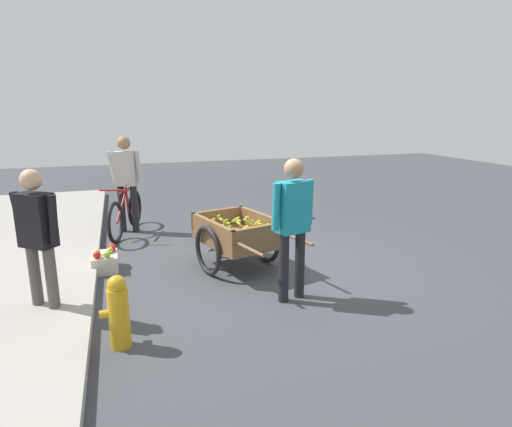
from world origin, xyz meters
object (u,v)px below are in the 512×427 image
(apple_crate, at_px, (105,261))
(dog, at_px, (209,224))
(plastic_bucket, at_px, (300,212))
(bicycle, at_px, (126,214))
(bystander_person, at_px, (38,232))
(cyclist_person, at_px, (126,176))
(fruit_cart, at_px, (238,236))
(vendor_person, at_px, (293,218))
(fire_hydrant, at_px, (118,312))

(apple_crate, bearing_deg, dog, -59.91)
(plastic_bucket, bearing_deg, bicycle, 92.23)
(dog, relative_size, bystander_person, 0.40)
(cyclist_person, xyz_separation_m, dog, (-0.90, -1.20, -0.70))
(dog, bearing_deg, fruit_cart, -174.88)
(vendor_person, xyz_separation_m, bicycle, (3.20, 1.67, -0.57))
(vendor_person, bearing_deg, fruit_cart, 15.30)
(cyclist_person, height_order, plastic_bucket, cyclist_person)
(plastic_bucket, distance_m, apple_crate, 3.95)
(cyclist_person, distance_m, fire_hydrant, 3.85)
(bicycle, bearing_deg, vendor_person, -152.50)
(plastic_bucket, bearing_deg, vendor_person, 155.04)
(dog, distance_m, plastic_bucket, 2.16)
(cyclist_person, bearing_deg, fire_hydrant, 176.99)
(apple_crate, bearing_deg, cyclist_person, -11.37)
(vendor_person, bearing_deg, plastic_bucket, -24.96)
(fruit_cart, distance_m, bystander_person, 2.37)
(cyclist_person, bearing_deg, apple_crate, 168.63)
(cyclist_person, distance_m, plastic_bucket, 3.28)
(vendor_person, bearing_deg, bystander_person, 81.56)
(bicycle, relative_size, plastic_bucket, 6.80)
(apple_crate, bearing_deg, fire_hydrant, -175.32)
(bystander_person, bearing_deg, dog, -45.38)
(plastic_bucket, bearing_deg, apple_crate, 116.86)
(bicycle, bearing_deg, bystander_person, 163.25)
(fruit_cart, bearing_deg, vendor_person, -164.70)
(cyclist_person, bearing_deg, plastic_bucket, -90.34)
(vendor_person, height_order, apple_crate, vendor_person)
(vendor_person, bearing_deg, apple_crate, 52.12)
(bicycle, bearing_deg, dog, -121.32)
(vendor_person, bearing_deg, cyclist_person, 25.80)
(bicycle, height_order, apple_crate, bicycle)
(fruit_cart, height_order, dog, fruit_cart)
(fruit_cart, xyz_separation_m, bystander_person, (-0.72, 2.22, 0.45))
(bicycle, relative_size, cyclist_person, 0.98)
(vendor_person, relative_size, apple_crate, 3.54)
(fruit_cart, bearing_deg, apple_crate, 75.22)
(bicycle, relative_size, dog, 2.62)
(bicycle, relative_size, bystander_person, 1.05)
(plastic_bucket, bearing_deg, cyclist_person, 89.66)
(dog, bearing_deg, bystander_person, 134.62)
(dog, bearing_deg, vendor_person, -170.23)
(apple_crate, distance_m, bystander_person, 1.49)
(cyclist_person, height_order, apple_crate, cyclist_person)
(dog, bearing_deg, apple_crate, 120.09)
(dog, height_order, fire_hydrant, fire_hydrant)
(fire_hydrant, bearing_deg, apple_crate, 4.68)
(apple_crate, bearing_deg, bicycle, -10.67)
(cyclist_person, distance_m, apple_crate, 2.02)
(fire_hydrant, relative_size, bystander_person, 0.44)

